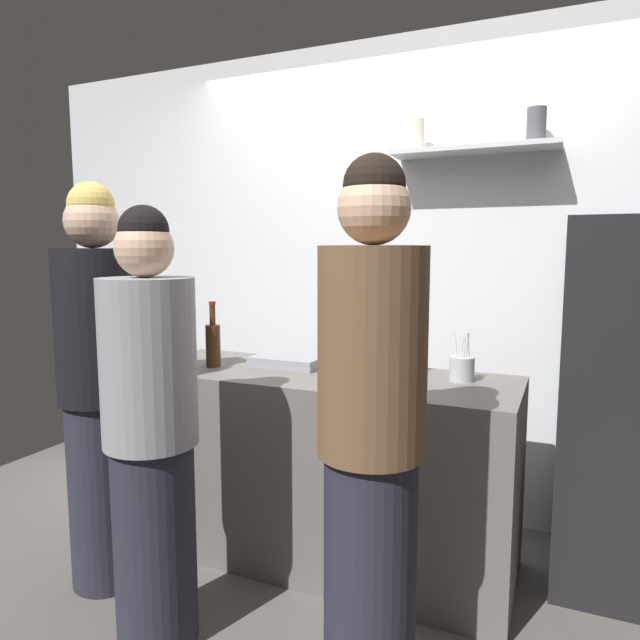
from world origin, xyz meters
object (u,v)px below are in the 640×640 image
at_px(utensil_holder, 462,369).
at_px(wine_bottle_dark_glass, 392,351).
at_px(wine_bottle_amber_glass, 213,343).
at_px(baking_pan, 289,361).
at_px(person_blonde, 100,390).
at_px(water_bottle_plastic, 417,351).
at_px(wine_bottle_green_glass, 190,340).
at_px(person_brown_jacket, 371,439).
at_px(person_grey_hoodie, 151,434).

xyz_separation_m(utensil_holder, wine_bottle_dark_glass, (-0.32, 0.00, 0.06)).
bearing_deg(utensil_holder, wine_bottle_amber_glass, -171.32).
bearing_deg(baking_pan, wine_bottle_dark_glass, 1.87).
xyz_separation_m(utensil_holder, wine_bottle_amber_glass, (-1.17, -0.18, 0.06)).
relative_size(baking_pan, person_blonde, 0.19).
bearing_deg(water_bottle_plastic, wine_bottle_green_glass, -162.23).
bearing_deg(utensil_holder, baking_pan, -179.05).
xyz_separation_m(water_bottle_plastic, person_brown_jacket, (0.10, -0.96, -0.11)).
distance_m(wine_bottle_green_glass, person_grey_hoodie, 0.80).
distance_m(wine_bottle_dark_glass, wine_bottle_green_glass, 0.99).
height_order(baking_pan, wine_bottle_dark_glass, wine_bottle_dark_glass).
bearing_deg(wine_bottle_amber_glass, baking_pan, 26.40).
bearing_deg(person_blonde, water_bottle_plastic, -140.75).
xyz_separation_m(baking_pan, wine_bottle_amber_glass, (-0.33, -0.17, 0.09)).
bearing_deg(wine_bottle_green_glass, person_brown_jacket, -28.18).
relative_size(utensil_holder, person_grey_hoodie, 0.13).
distance_m(wine_bottle_dark_glass, wine_bottle_amber_glass, 0.87).
height_order(baking_pan, wine_bottle_amber_glass, wine_bottle_amber_glass).
distance_m(wine_bottle_amber_glass, person_blonde, 0.58).
bearing_deg(person_brown_jacket, person_blonde, 76.64).
bearing_deg(utensil_holder, person_blonde, -154.03).
xyz_separation_m(wine_bottle_dark_glass, water_bottle_plastic, (0.09, 0.12, -0.02)).
height_order(person_grey_hoodie, person_blonde, person_blonde).
bearing_deg(water_bottle_plastic, baking_pan, -167.06).
xyz_separation_m(wine_bottle_amber_glass, water_bottle_plastic, (0.94, 0.31, -0.02)).
height_order(baking_pan, person_grey_hoodie, person_grey_hoodie).
distance_m(wine_bottle_amber_glass, water_bottle_plastic, 0.99).
distance_m(baking_pan, person_brown_jacket, 1.08).
height_order(wine_bottle_dark_glass, water_bottle_plastic, wine_bottle_dark_glass).
xyz_separation_m(person_brown_jacket, person_grey_hoodie, (-0.82, -0.07, -0.08)).
height_order(person_brown_jacket, person_grey_hoodie, person_brown_jacket).
xyz_separation_m(wine_bottle_amber_glass, wine_bottle_green_glass, (-0.12, -0.03, 0.01)).
relative_size(wine_bottle_amber_glass, wine_bottle_green_glass, 0.95).
bearing_deg(person_grey_hoodie, wine_bottle_amber_glass, 42.98).
bearing_deg(person_blonde, wine_bottle_green_glass, -99.57).
bearing_deg(wine_bottle_dark_glass, person_brown_jacket, -77.55).
distance_m(baking_pan, wine_bottle_green_glass, 0.50).
relative_size(wine_bottle_green_glass, person_brown_jacket, 0.20).
height_order(baking_pan, person_brown_jacket, person_brown_jacket).
bearing_deg(person_brown_jacket, baking_pan, 33.96).
bearing_deg(person_blonde, person_grey_hoodie, 159.60).
distance_m(wine_bottle_green_glass, water_bottle_plastic, 1.11).
height_order(wine_bottle_amber_glass, wine_bottle_green_glass, wine_bottle_green_glass).
bearing_deg(wine_bottle_amber_glass, wine_bottle_green_glass, -163.71).
bearing_deg(person_grey_hoodie, person_blonde, 90.92).
xyz_separation_m(baking_pan, wine_bottle_green_glass, (-0.45, -0.20, 0.10)).
distance_m(baking_pan, wine_bottle_dark_glass, 0.53).
height_order(person_brown_jacket, person_blonde, person_brown_jacket).
xyz_separation_m(wine_bottle_green_glass, person_brown_jacket, (1.15, -0.62, -0.15)).
relative_size(baking_pan, utensil_holder, 1.56).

